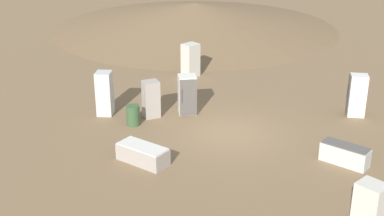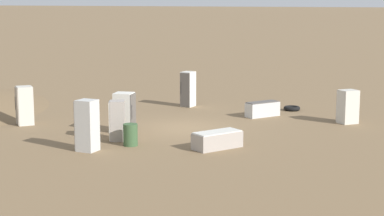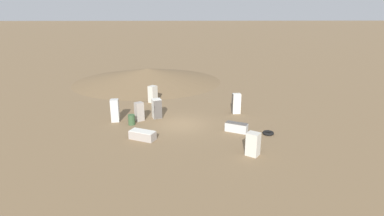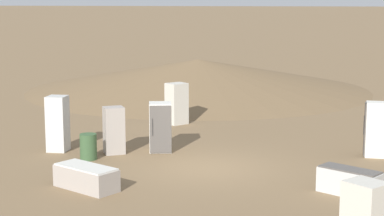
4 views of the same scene
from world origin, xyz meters
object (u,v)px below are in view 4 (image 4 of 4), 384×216
(discarded_fridge_1, at_px, (376,129))
(rusty_barrel, at_px, (88,147))
(discarded_fridge_0, at_px, (114,130))
(discarded_fridge_3, at_px, (86,177))
(discarded_fridge_6, at_px, (350,182))
(discarded_fridge_7, at_px, (176,104))
(discarded_fridge_2, at_px, (160,127))
(discarded_fridge_4, at_px, (58,124))

(discarded_fridge_1, relative_size, rusty_barrel, 2.16)
(discarded_fridge_0, relative_size, rusty_barrel, 1.89)
(discarded_fridge_3, bearing_deg, discarded_fridge_1, 151.63)
(discarded_fridge_0, height_order, discarded_fridge_6, discarded_fridge_0)
(discarded_fridge_0, bearing_deg, discarded_fridge_3, -113.48)
(discarded_fridge_7, distance_m, rusty_barrel, 6.65)
(discarded_fridge_3, bearing_deg, discarded_fridge_0, -144.47)
(discarded_fridge_6, relative_size, discarded_fridge_7, 1.02)
(discarded_fridge_2, bearing_deg, discarded_fridge_4, -5.02)
(discarded_fridge_4, bearing_deg, discarded_fridge_0, -2.05)
(discarded_fridge_1, relative_size, discarded_fridge_4, 0.96)
(discarded_fridge_7, bearing_deg, discarded_fridge_6, -102.64)
(discarded_fridge_7, xyz_separation_m, rusty_barrel, (-1.30, -6.51, -0.44))
(discarded_fridge_6, bearing_deg, discarded_fridge_1, -161.54)
(discarded_fridge_2, height_order, discarded_fridge_6, discarded_fridge_2)
(discarded_fridge_0, height_order, discarded_fridge_7, discarded_fridge_7)
(discarded_fridge_3, xyz_separation_m, discarded_fridge_4, (-2.64, 4.02, 0.63))
(discarded_fridge_6, bearing_deg, discarded_fridge_4, -77.68)
(discarded_fridge_7, bearing_deg, discarded_fridge_2, -133.66)
(discarded_fridge_3, bearing_deg, discarded_fridge_7, -154.27)
(discarded_fridge_3, distance_m, discarded_fridge_6, 7.10)
(rusty_barrel, bearing_deg, discarded_fridge_2, 39.24)
(discarded_fridge_3, height_order, rusty_barrel, rusty_barrel)
(discarded_fridge_1, xyz_separation_m, discarded_fridge_4, (-10.54, -1.55, 0.04))
(discarded_fridge_2, height_order, discarded_fridge_3, discarded_fridge_2)
(discarded_fridge_2, xyz_separation_m, discarded_fridge_6, (6.23, -3.67, -0.48))
(discarded_fridge_0, distance_m, discarded_fridge_2, 1.58)
(discarded_fridge_3, distance_m, rusty_barrel, 3.32)
(discarded_fridge_1, bearing_deg, discarded_fridge_6, 168.36)
(discarded_fridge_4, height_order, discarded_fridge_6, discarded_fridge_4)
(discarded_fridge_0, bearing_deg, discarded_fridge_2, -9.02)
(discarded_fridge_3, relative_size, discarded_fridge_7, 1.18)
(discarded_fridge_0, relative_size, discarded_fridge_2, 0.95)
(discarded_fridge_1, bearing_deg, discarded_fridge_7, 62.00)
(discarded_fridge_6, xyz_separation_m, rusty_barrel, (-8.20, 2.06, 0.06))
(discarded_fridge_6, bearing_deg, discarded_fridge_7, -111.67)
(discarded_fridge_4, distance_m, rusty_barrel, 1.81)
(discarded_fridge_2, relative_size, rusty_barrel, 1.99)
(discarded_fridge_3, xyz_separation_m, discarded_fridge_6, (7.02, 1.04, 0.04))
(discarded_fridge_4, xyz_separation_m, discarded_fridge_7, (2.76, 5.59, -0.09))
(discarded_fridge_2, xyz_separation_m, discarded_fridge_3, (-0.79, -4.71, -0.52))
(rusty_barrel, bearing_deg, discarded_fridge_6, -14.10)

